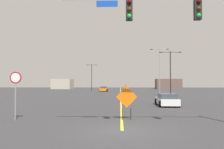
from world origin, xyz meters
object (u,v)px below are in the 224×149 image
object	(u,v)px
traffic_signal_assembly	(201,24)
stop_sign	(15,86)
street_lamp_mid_left	(170,70)
street_lamp_far_right	(160,67)
street_lamp_far_left	(92,75)
car_white_passing	(167,100)
construction_sign_right_shoulder	(126,87)
car_orange_mid	(104,89)
construction_sign_left_lane	(127,98)

from	to	relation	value
traffic_signal_assembly	stop_sign	bearing A→B (deg)	164.44
street_lamp_mid_left	street_lamp_far_right	size ratio (longest dim) A/B	0.82
traffic_signal_assembly	street_lamp_mid_left	size ratio (longest dim) A/B	1.37
street_lamp_far_left	car_white_passing	size ratio (longest dim) A/B	1.71
street_lamp_mid_left	construction_sign_right_shoulder	world-z (taller)	street_lamp_mid_left
car_orange_mid	traffic_signal_assembly	bearing A→B (deg)	-80.67
street_lamp_mid_left	car_white_passing	size ratio (longest dim) A/B	1.69
traffic_signal_assembly	street_lamp_far_left	bearing A→B (deg)	102.01
street_lamp_far_right	construction_sign_right_shoulder	world-z (taller)	street_lamp_far_right
street_lamp_far_left	construction_sign_right_shoulder	bearing A→B (deg)	-45.96
traffic_signal_assembly	car_orange_mid	size ratio (longest dim) A/B	2.66
street_lamp_far_left	car_orange_mid	bearing A→B (deg)	-62.35
street_lamp_far_left	street_lamp_far_right	bearing A→B (deg)	-53.45
street_lamp_mid_left	construction_sign_left_lane	world-z (taller)	street_lamp_mid_left
construction_sign_right_shoulder	street_lamp_mid_left	bearing A→B (deg)	-70.76
street_lamp_mid_left	street_lamp_far_right	xyz separation A→B (m)	(-0.45, 8.33, 0.87)
street_lamp_far_left	car_white_passing	distance (m)	48.38
stop_sign	street_lamp_mid_left	world-z (taller)	street_lamp_mid_left
street_lamp_far_right	car_orange_mid	size ratio (longest dim) A/B	2.36
car_white_passing	street_lamp_mid_left	bearing A→B (deg)	76.82
construction_sign_right_shoulder	car_white_passing	world-z (taller)	construction_sign_right_shoulder
street_lamp_far_right	street_lamp_far_left	bearing A→B (deg)	126.55
construction_sign_right_shoulder	car_orange_mid	distance (m)	6.19
stop_sign	street_lamp_far_right	distance (m)	37.15
construction_sign_left_lane	construction_sign_right_shoulder	bearing A→B (deg)	88.79
construction_sign_right_shoulder	car_white_passing	bearing A→B (deg)	-84.45
street_lamp_far_right	car_orange_mid	xyz separation A→B (m)	(-12.42, 14.41, -4.85)
car_orange_mid	stop_sign	bearing A→B (deg)	-92.84
traffic_signal_assembly	street_lamp_far_right	size ratio (longest dim) A/B	1.13
stop_sign	street_lamp_mid_left	size ratio (longest dim) A/B	0.41
traffic_signal_assembly	construction_sign_right_shoulder	xyz separation A→B (m)	(-2.71, 49.08, -4.21)
street_lamp_far_left	traffic_signal_assembly	bearing A→B (deg)	-77.99
car_white_passing	traffic_signal_assembly	bearing A→B (deg)	-93.48
traffic_signal_assembly	stop_sign	distance (m)	11.70
stop_sign	street_lamp_mid_left	xyz separation A→B (m)	(15.28, 25.58, 2.41)
street_lamp_mid_left	car_orange_mid	world-z (taller)	street_lamp_mid_left
construction_sign_right_shoulder	car_orange_mid	world-z (taller)	construction_sign_right_shoulder
traffic_signal_assembly	stop_sign	world-z (taller)	traffic_signal_assembly
stop_sign	street_lamp_far_right	size ratio (longest dim) A/B	0.33
street_lamp_far_right	car_orange_mid	distance (m)	19.64
traffic_signal_assembly	street_lamp_mid_left	world-z (taller)	street_lamp_mid_left
construction_sign_right_shoulder	car_white_passing	size ratio (longest dim) A/B	0.42
street_lamp_far_right	car_white_passing	bearing A→B (deg)	-97.61
street_lamp_mid_left	car_orange_mid	distance (m)	26.43
traffic_signal_assembly	car_orange_mid	xyz separation A→B (m)	(-8.44, 51.33, -4.79)
construction_sign_left_lane	car_orange_mid	xyz separation A→B (m)	(-4.77, 47.77, -0.77)
car_white_passing	stop_sign	bearing A→B (deg)	-139.28
street_lamp_far_left	street_lamp_mid_left	bearing A→B (deg)	-60.96
traffic_signal_assembly	street_lamp_far_left	distance (m)	60.67
stop_sign	street_lamp_mid_left	bearing A→B (deg)	59.15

